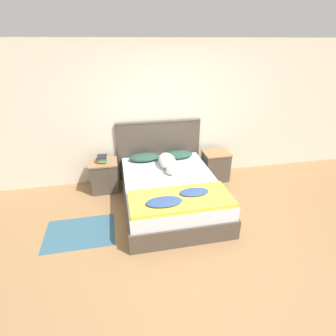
{
  "coord_description": "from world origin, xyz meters",
  "views": [
    {
      "loc": [
        -0.94,
        -2.61,
        2.51
      ],
      "look_at": [
        -0.15,
        1.21,
        0.6
      ],
      "focal_mm": 28.0,
      "sensor_mm": 36.0,
      "label": 1
    }
  ],
  "objects_px": {
    "pillow_left": "(144,157)",
    "dog": "(168,162)",
    "book_stack": "(102,159)",
    "bed": "(171,193)",
    "nightstand_right": "(215,166)",
    "pillow_right": "(178,154)",
    "nightstand_left": "(105,176)"
  },
  "relations": [
    {
      "from": "pillow_left",
      "to": "dog",
      "type": "bearing_deg",
      "value": -44.77
    },
    {
      "from": "book_stack",
      "to": "bed",
      "type": "bearing_deg",
      "value": -34.51
    },
    {
      "from": "bed",
      "to": "dog",
      "type": "height_order",
      "value": "dog"
    },
    {
      "from": "pillow_left",
      "to": "book_stack",
      "type": "relative_size",
      "value": 2.51
    },
    {
      "from": "nightstand_right",
      "to": "book_stack",
      "type": "distance_m",
      "value": 2.16
    },
    {
      "from": "bed",
      "to": "pillow_right",
      "type": "distance_m",
      "value": 0.93
    },
    {
      "from": "bed",
      "to": "pillow_left",
      "type": "xyz_separation_m",
      "value": [
        -0.32,
        0.81,
        0.31
      ]
    },
    {
      "from": "bed",
      "to": "book_stack",
      "type": "distance_m",
      "value": 1.35
    },
    {
      "from": "book_stack",
      "to": "pillow_left",
      "type": "bearing_deg",
      "value": 5.95
    },
    {
      "from": "nightstand_right",
      "to": "book_stack",
      "type": "relative_size",
      "value": 2.55
    },
    {
      "from": "nightstand_left",
      "to": "pillow_left",
      "type": "bearing_deg",
      "value": 5.41
    },
    {
      "from": "bed",
      "to": "book_stack",
      "type": "height_order",
      "value": "book_stack"
    },
    {
      "from": "nightstand_right",
      "to": "dog",
      "type": "xyz_separation_m",
      "value": [
        -1.02,
        -0.29,
        0.31
      ]
    },
    {
      "from": "nightstand_right",
      "to": "book_stack",
      "type": "bearing_deg",
      "value": -179.8
    },
    {
      "from": "nightstand_right",
      "to": "pillow_left",
      "type": "distance_m",
      "value": 1.41
    },
    {
      "from": "pillow_left",
      "to": "pillow_right",
      "type": "distance_m",
      "value": 0.64
    },
    {
      "from": "dog",
      "to": "book_stack",
      "type": "distance_m",
      "value": 1.15
    },
    {
      "from": "pillow_left",
      "to": "book_stack",
      "type": "xyz_separation_m",
      "value": [
        -0.75,
        -0.08,
        0.07
      ]
    },
    {
      "from": "bed",
      "to": "nightstand_left",
      "type": "relative_size",
      "value": 3.59
    },
    {
      "from": "bed",
      "to": "nightstand_right",
      "type": "distance_m",
      "value": 1.3
    },
    {
      "from": "nightstand_left",
      "to": "book_stack",
      "type": "xyz_separation_m",
      "value": [
        -0.0,
        -0.01,
        0.34
      ]
    },
    {
      "from": "nightstand_left",
      "to": "pillow_right",
      "type": "bearing_deg",
      "value": 2.93
    },
    {
      "from": "nightstand_right",
      "to": "dog",
      "type": "bearing_deg",
      "value": -163.99
    },
    {
      "from": "nightstand_right",
      "to": "bed",
      "type": "bearing_deg",
      "value": -145.15
    },
    {
      "from": "nightstand_right",
      "to": "nightstand_left",
      "type": "bearing_deg",
      "value": 180.0
    },
    {
      "from": "nightstand_left",
      "to": "pillow_left",
      "type": "distance_m",
      "value": 0.8
    },
    {
      "from": "nightstand_right",
      "to": "book_stack",
      "type": "height_order",
      "value": "book_stack"
    },
    {
      "from": "nightstand_left",
      "to": "nightstand_right",
      "type": "bearing_deg",
      "value": 0.0
    },
    {
      "from": "nightstand_left",
      "to": "pillow_right",
      "type": "xyz_separation_m",
      "value": [
        1.39,
        0.07,
        0.27
      ]
    },
    {
      "from": "bed",
      "to": "dog",
      "type": "xyz_separation_m",
      "value": [
        0.05,
        0.45,
        0.35
      ]
    },
    {
      "from": "bed",
      "to": "nightstand_left",
      "type": "xyz_separation_m",
      "value": [
        -1.07,
        0.74,
        0.04
      ]
    },
    {
      "from": "dog",
      "to": "book_stack",
      "type": "xyz_separation_m",
      "value": [
        -1.12,
        0.28,
        0.04
      ]
    }
  ]
}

